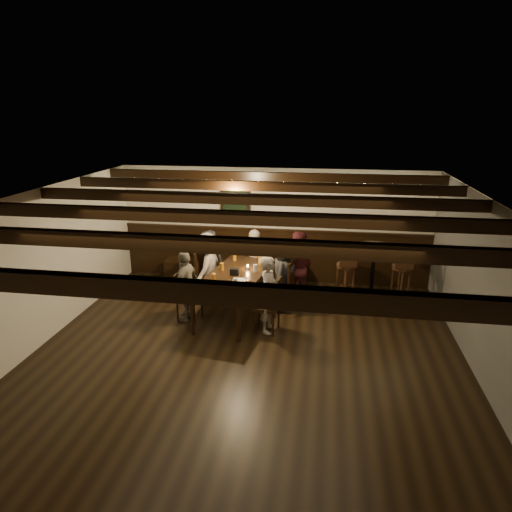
% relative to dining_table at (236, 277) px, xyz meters
% --- Properties ---
extents(room, '(7.00, 7.00, 7.00)m').
position_rel_dining_table_xyz_m(room, '(0.17, 0.61, 0.37)').
color(room, black).
rests_on(room, ground).
extents(dining_table, '(1.23, 2.17, 0.77)m').
position_rel_dining_table_xyz_m(dining_table, '(0.00, 0.00, 0.00)').
color(dining_table, black).
rests_on(dining_table, floor).
extents(chair_left_near, '(0.51, 0.51, 0.98)m').
position_rel_dining_table_xyz_m(chair_left_near, '(-0.64, 0.56, -0.41)').
color(chair_left_near, black).
rests_on(chair_left_near, floor).
extents(chair_left_far, '(0.45, 0.45, 0.86)m').
position_rel_dining_table_xyz_m(chair_left_far, '(-0.78, -0.33, -0.44)').
color(chair_left_far, black).
rests_on(chair_left_far, floor).
extents(chair_right_near, '(0.50, 0.50, 0.96)m').
position_rel_dining_table_xyz_m(chair_right_near, '(0.78, 0.33, -0.41)').
color(chair_right_near, black).
rests_on(chair_right_near, floor).
extents(chair_right_far, '(0.48, 0.48, 0.92)m').
position_rel_dining_table_xyz_m(chair_right_far, '(0.64, -0.56, -0.42)').
color(chair_right_far, black).
rests_on(chair_right_far, floor).
extents(person_bench_left, '(0.67, 0.49, 1.26)m').
position_rel_dining_table_xyz_m(person_bench_left, '(-0.75, 1.03, -0.07)').
color(person_bench_left, '#242426').
rests_on(person_bench_left, floor).
extents(person_bench_centre, '(0.53, 0.39, 1.32)m').
position_rel_dining_table_xyz_m(person_bench_centre, '(0.16, 1.04, -0.04)').
color(person_bench_centre, gray).
rests_on(person_bench_centre, floor).
extents(person_bench_right, '(0.75, 0.63, 1.39)m').
position_rel_dining_table_xyz_m(person_bench_right, '(1.03, 0.75, -0.01)').
color(person_bench_right, '#4C1A1F').
rests_on(person_bench_right, floor).
extents(person_left_near, '(0.62, 0.93, 1.33)m').
position_rel_dining_table_xyz_m(person_left_near, '(-0.67, 0.56, -0.04)').
color(person_left_near, gray).
rests_on(person_left_near, floor).
extents(person_left_far, '(0.42, 0.78, 1.26)m').
position_rel_dining_table_xyz_m(person_left_far, '(-0.81, -0.33, -0.08)').
color(person_left_far, gray).
rests_on(person_left_far, floor).
extents(person_right_near, '(0.52, 0.71, 1.34)m').
position_rel_dining_table_xyz_m(person_right_near, '(0.81, 0.33, -0.03)').
color(person_right_near, '#262528').
rests_on(person_right_near, floor).
extents(person_right_far, '(0.38, 0.52, 1.31)m').
position_rel_dining_table_xyz_m(person_right_far, '(0.67, -0.56, -0.05)').
color(person_right_far, '#9F9186').
rests_on(person_right_far, floor).
extents(pint_a, '(0.07, 0.07, 0.14)m').
position_rel_dining_table_xyz_m(pint_a, '(-0.17, 0.74, 0.13)').
color(pint_a, '#BF7219').
rests_on(pint_a, dining_table).
extents(pint_b, '(0.07, 0.07, 0.14)m').
position_rel_dining_table_xyz_m(pint_b, '(0.35, 0.60, 0.13)').
color(pint_b, '#BF7219').
rests_on(pint_b, dining_table).
extents(pint_c, '(0.07, 0.07, 0.14)m').
position_rel_dining_table_xyz_m(pint_c, '(-0.28, 0.15, 0.13)').
color(pint_c, '#BF7219').
rests_on(pint_c, dining_table).
extents(pint_d, '(0.07, 0.07, 0.14)m').
position_rel_dining_table_xyz_m(pint_d, '(0.33, 0.15, 0.13)').
color(pint_d, silver).
rests_on(pint_d, dining_table).
extents(pint_e, '(0.07, 0.07, 0.14)m').
position_rel_dining_table_xyz_m(pint_e, '(-0.29, -0.41, 0.13)').
color(pint_e, '#BF7219').
rests_on(pint_e, dining_table).
extents(pint_f, '(0.07, 0.07, 0.14)m').
position_rel_dining_table_xyz_m(pint_f, '(0.11, -0.57, 0.13)').
color(pint_f, silver).
rests_on(pint_f, dining_table).
extents(pint_g, '(0.07, 0.07, 0.14)m').
position_rel_dining_table_xyz_m(pint_g, '(-0.08, -0.80, 0.13)').
color(pint_g, '#BF7219').
rests_on(pint_g, dining_table).
extents(plate_near, '(0.24, 0.24, 0.01)m').
position_rel_dining_table_xyz_m(plate_near, '(-0.26, -0.67, 0.07)').
color(plate_near, white).
rests_on(plate_near, dining_table).
extents(plate_far, '(0.24, 0.24, 0.01)m').
position_rel_dining_table_xyz_m(plate_far, '(0.13, -0.32, 0.07)').
color(plate_far, white).
rests_on(plate_far, dining_table).
extents(condiment_caddy, '(0.15, 0.10, 0.12)m').
position_rel_dining_table_xyz_m(condiment_caddy, '(-0.01, -0.05, 0.12)').
color(condiment_caddy, black).
rests_on(condiment_caddy, dining_table).
extents(candle, '(0.05, 0.05, 0.05)m').
position_rel_dining_table_xyz_m(candle, '(0.17, 0.28, 0.09)').
color(candle, beige).
rests_on(candle, dining_table).
extents(high_top_table, '(0.64, 0.64, 1.14)m').
position_rel_dining_table_xyz_m(high_top_table, '(2.44, 0.91, 0.04)').
color(high_top_table, black).
rests_on(high_top_table, floor).
extents(bar_stool_left, '(0.36, 0.39, 1.15)m').
position_rel_dining_table_xyz_m(bar_stool_left, '(1.94, 0.70, -0.28)').
color(bar_stool_left, '#382112').
rests_on(bar_stool_left, floor).
extents(bar_stool_right, '(0.36, 0.37, 1.15)m').
position_rel_dining_table_xyz_m(bar_stool_right, '(2.94, 0.75, -0.28)').
color(bar_stool_right, '#382112').
rests_on(bar_stool_right, floor).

